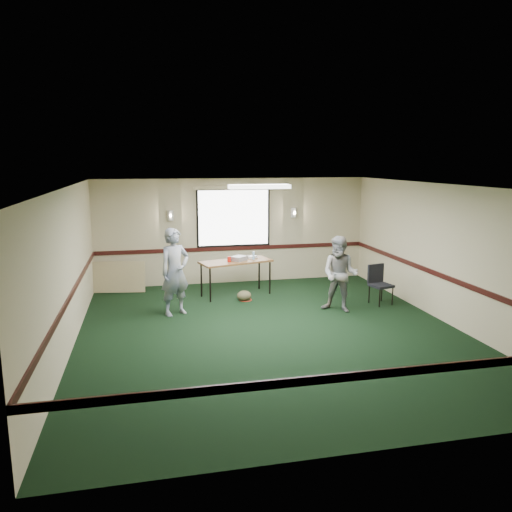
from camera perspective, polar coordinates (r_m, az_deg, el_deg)
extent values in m
plane|color=black|center=(9.40, 1.73, -8.68)|extent=(8.00, 8.00, 0.00)
plane|color=#C6B58F|center=(12.90, -2.59, 2.87)|extent=(7.00, 0.00, 7.00)
plane|color=#C6B58F|center=(5.39, 12.38, -8.88)|extent=(7.00, 0.00, 7.00)
plane|color=#C6B58F|center=(8.87, -20.73, -1.52)|extent=(0.00, 8.00, 8.00)
plane|color=#C6B58F|center=(10.45, 20.73, 0.27)|extent=(0.00, 8.00, 8.00)
plane|color=white|center=(8.87, 1.83, 7.99)|extent=(8.00, 8.00, 0.00)
cube|color=black|center=(12.95, -2.56, 0.89)|extent=(7.00, 0.03, 0.10)
cube|color=black|center=(5.56, 12.13, -13.19)|extent=(7.00, 0.03, 0.10)
cube|color=black|center=(8.97, -20.44, -4.32)|extent=(0.03, 8.00, 0.10)
cube|color=black|center=(10.53, 20.49, -2.14)|extent=(0.03, 8.00, 0.10)
cube|color=black|center=(12.83, -2.58, 4.40)|extent=(1.90, 0.01, 1.50)
cube|color=white|center=(12.82, -2.58, 4.40)|extent=(1.80, 0.02, 1.40)
cube|color=#C0B187|center=(12.76, -2.61, 7.84)|extent=(2.05, 0.08, 0.10)
cylinder|color=silver|center=(12.61, -9.76, 4.60)|extent=(0.16, 0.16, 0.25)
cylinder|color=silver|center=(13.15, 4.35, 4.98)|extent=(0.16, 0.16, 0.25)
cube|color=white|center=(9.84, 0.38, 7.93)|extent=(1.20, 0.32, 0.08)
cube|color=#553218|center=(11.69, -2.32, -0.64)|extent=(1.79, 1.09, 0.04)
cylinder|color=black|center=(11.24, -5.25, -3.33)|extent=(0.04, 0.04, 0.79)
cylinder|color=black|center=(11.90, 1.59, -2.49)|extent=(0.04, 0.04, 0.79)
cylinder|color=black|center=(11.72, -6.27, -2.76)|extent=(0.04, 0.04, 0.79)
cylinder|color=black|center=(12.35, 0.37, -1.98)|extent=(0.04, 0.04, 0.79)
cube|color=gray|center=(11.67, -1.96, -0.27)|extent=(0.41, 0.41, 0.11)
cube|color=silver|center=(11.98, -0.45, -0.11)|extent=(0.28, 0.27, 0.05)
cylinder|color=red|center=(11.54, -3.09, -0.37)|extent=(0.08, 0.08, 0.12)
cylinder|color=#87B4DD|center=(11.79, -0.28, 0.05)|extent=(0.06, 0.06, 0.19)
ellipsoid|color=#453C27|center=(11.38, -1.37, -4.56)|extent=(0.40, 0.35, 0.24)
torus|color=red|center=(11.44, -1.22, -5.04)|extent=(0.30, 0.30, 0.01)
cube|color=tan|center=(12.52, -15.88, -2.32)|extent=(1.48, 0.45, 0.75)
cube|color=black|center=(11.38, 14.11, -3.29)|extent=(0.51, 0.51, 0.06)
cube|color=black|center=(11.48, 13.51, -1.93)|extent=(0.42, 0.14, 0.42)
cylinder|color=black|center=(11.20, 13.94, -4.71)|extent=(0.03, 0.03, 0.40)
cylinder|color=black|center=(11.42, 15.33, -4.47)|extent=(0.03, 0.03, 0.40)
cylinder|color=black|center=(11.46, 12.80, -4.30)|extent=(0.03, 0.03, 0.40)
cylinder|color=black|center=(11.68, 14.18, -4.07)|extent=(0.03, 0.03, 0.40)
imported|color=#394A7E|center=(10.33, -9.25, -1.80)|extent=(0.78, 0.69, 1.81)
imported|color=slate|center=(10.58, 9.58, -2.08)|extent=(0.99, 0.95, 1.60)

